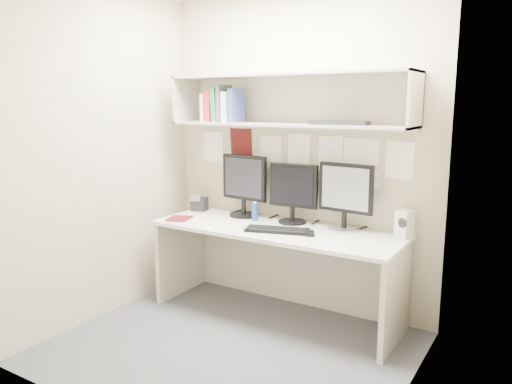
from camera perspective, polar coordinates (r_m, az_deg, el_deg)
The scene contains 19 objects.
floor at distance 3.68m, azimuth -2.99°, elevation -17.34°, with size 2.40×2.00×0.01m, color #444449.
wall_back at distance 4.14m, azimuth 4.73°, elevation 4.61°, with size 2.40×0.02×2.60m, color tan.
wall_front at distance 2.54m, azimuth -16.18°, elevation 0.71°, with size 2.40×0.02×2.60m, color tan.
wall_left at distance 4.09m, azimuth -17.18°, elevation 4.12°, with size 0.02×2.00×2.60m, color tan.
wall_right at distance 2.79m, azimuth 17.50°, elevation 1.45°, with size 0.02×2.00×2.60m, color tan.
desk at distance 4.04m, azimuth 2.25°, elevation -9.09°, with size 2.00×0.70×0.73m.
overhead_hutch at distance 4.00m, azimuth 3.90°, elevation 10.44°, with size 2.00×0.38×0.40m.
pinned_papers at distance 4.14m, azimuth 4.68°, elevation 3.91°, with size 1.92×0.01×0.48m, color white, non-canonical shape.
monitor_left at distance 4.29m, azimuth -1.36°, elevation 0.96°, with size 0.46×0.25×0.53m.
monitor_center at distance 4.05m, azimuth 4.26°, elevation 0.10°, with size 0.42×0.23×0.48m.
monitor_right at distance 3.87m, azimuth 10.18°, elevation -0.29°, with size 0.44×0.24×0.52m.
keyboard at distance 3.82m, azimuth 2.44°, elevation -4.36°, with size 0.48×0.17×0.02m, color black.
mouse at distance 3.73m, azimuth 6.21°, elevation -4.73°, with size 0.06×0.10×0.03m, color black.
speaker at distance 3.77m, azimuth 16.59°, elevation -3.54°, with size 0.13×0.14×0.21m.
blue_bottle at distance 4.15m, azimuth -0.14°, elevation -2.25°, with size 0.05×0.05×0.16m.
maroon_notebook at distance 4.27m, azimuth -8.76°, elevation -3.01°, with size 0.17×0.21×0.01m, color #5C0F15.
desk_phone at distance 4.57m, azimuth -6.48°, elevation -1.34°, with size 0.15×0.15×0.16m.
book_stack at distance 4.24m, azimuth -3.83°, elevation 9.80°, with size 0.33×0.19×0.31m.
hutch_tray at distance 3.73m, azimuth 9.50°, elevation 7.81°, with size 0.42×0.16×0.03m, color black.
Camera 1 is at (1.87, -2.68, 1.70)m, focal length 35.00 mm.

